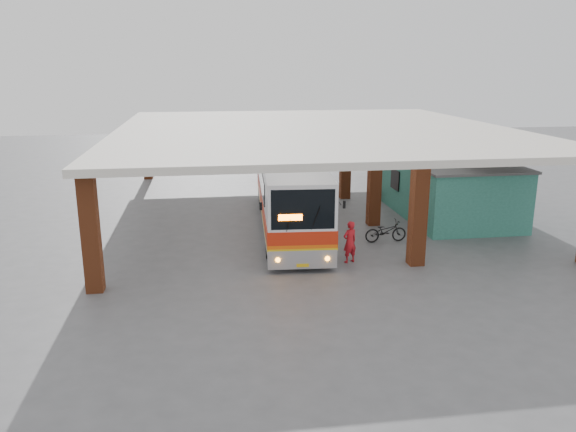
# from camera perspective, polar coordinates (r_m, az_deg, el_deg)

# --- Properties ---
(ground) EXTENTS (90.00, 90.00, 0.00)m
(ground) POSITION_cam_1_polar(r_m,az_deg,el_deg) (25.64, 4.10, -2.96)
(ground) COLOR #515154
(ground) RESTS_ON ground
(brick_columns) EXTENTS (20.10, 21.60, 4.35)m
(brick_columns) POSITION_cam_1_polar(r_m,az_deg,el_deg) (30.13, 4.79, 4.03)
(brick_columns) COLOR brown
(brick_columns) RESTS_ON ground
(canopy_roof) EXTENTS (21.00, 23.00, 0.30)m
(canopy_roof) POSITION_cam_1_polar(r_m,az_deg,el_deg) (31.04, 2.57, 8.74)
(canopy_roof) COLOR silver
(canopy_roof) RESTS_ON brick_columns
(shop_building) EXTENTS (5.20, 8.20, 3.11)m
(shop_building) POSITION_cam_1_polar(r_m,az_deg,el_deg) (31.27, 16.09, 2.75)
(shop_building) COLOR #2C705D
(shop_building) RESTS_ON ground
(coach_bus) EXTENTS (3.59, 13.22, 3.81)m
(coach_bus) POSITION_cam_1_polar(r_m,az_deg,el_deg) (27.74, 0.10, 2.52)
(coach_bus) COLOR silver
(coach_bus) RESTS_ON ground
(motorcycle) EXTENTS (1.99, 0.76, 1.03)m
(motorcycle) POSITION_cam_1_polar(r_m,az_deg,el_deg) (26.28, 9.89, -1.52)
(motorcycle) COLOR black
(motorcycle) RESTS_ON ground
(pedestrian) EXTENTS (0.76, 0.64, 1.77)m
(pedestrian) POSITION_cam_1_polar(r_m,az_deg,el_deg) (23.27, 6.29, -2.63)
(pedestrian) COLOR red
(pedestrian) RESTS_ON ground
(red_chair) EXTENTS (0.57, 0.57, 0.86)m
(red_chair) POSITION_cam_1_polar(r_m,az_deg,el_deg) (34.09, 8.83, 2.15)
(red_chair) COLOR red
(red_chair) RESTS_ON ground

